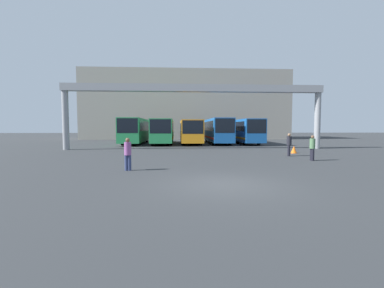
# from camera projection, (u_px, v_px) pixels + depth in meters

# --- Properties ---
(ground_plane) EXTENTS (200.00, 200.00, 0.00)m
(ground_plane) POSITION_uv_depth(u_px,v_px,m) (224.00, 185.00, 9.55)
(ground_plane) COLOR #2D3033
(building_backdrop) EXTENTS (38.46, 12.00, 12.72)m
(building_backdrop) POSITION_uv_depth(u_px,v_px,m) (186.00, 107.00, 51.69)
(building_backdrop) COLOR gray
(building_backdrop) RESTS_ON ground
(overhead_gantry) EXTENTS (25.56, 0.80, 6.35)m
(overhead_gantry) POSITION_uv_depth(u_px,v_px,m) (195.00, 95.00, 25.18)
(overhead_gantry) COLOR gray
(overhead_gantry) RESTS_ON ground
(bus_slot_0) EXTENTS (2.54, 11.64, 3.28)m
(bus_slot_0) POSITION_uv_depth(u_px,v_px,m) (136.00, 130.00, 34.10)
(bus_slot_0) COLOR #268C4C
(bus_slot_0) RESTS_ON ground
(bus_slot_1) EXTENTS (2.61, 10.53, 3.17)m
(bus_slot_1) POSITION_uv_depth(u_px,v_px,m) (163.00, 130.00, 33.75)
(bus_slot_1) COLOR #268C4C
(bus_slot_1) RESTS_ON ground
(bus_slot_2) EXTENTS (2.61, 11.55, 3.06)m
(bus_slot_2) POSITION_uv_depth(u_px,v_px,m) (190.00, 130.00, 34.47)
(bus_slot_2) COLOR orange
(bus_slot_2) RESTS_ON ground
(bus_slot_3) EXTENTS (2.46, 12.02, 3.28)m
(bus_slot_3) POSITION_uv_depth(u_px,v_px,m) (217.00, 130.00, 34.90)
(bus_slot_3) COLOR #1959A5
(bus_slot_3) RESTS_ON ground
(bus_slot_4) EXTENTS (2.44, 11.18, 3.19)m
(bus_slot_4) POSITION_uv_depth(u_px,v_px,m) (244.00, 130.00, 34.68)
(bus_slot_4) COLOR #1959A5
(bus_slot_4) RESTS_ON ground
(pedestrian_near_right) EXTENTS (0.34, 0.34, 1.64)m
(pedestrian_near_right) POSITION_uv_depth(u_px,v_px,m) (312.00, 147.00, 16.52)
(pedestrian_near_right) COLOR black
(pedestrian_near_right) RESTS_ON ground
(pedestrian_mid_left) EXTENTS (0.36, 0.36, 1.71)m
(pedestrian_mid_left) POSITION_uv_depth(u_px,v_px,m) (289.00, 144.00, 19.18)
(pedestrian_mid_left) COLOR black
(pedestrian_mid_left) RESTS_ON ground
(pedestrian_mid_right) EXTENTS (0.34, 0.34, 1.62)m
(pedestrian_mid_right) POSITION_uv_depth(u_px,v_px,m) (128.00, 153.00, 12.68)
(pedestrian_mid_right) COLOR navy
(pedestrian_mid_right) RESTS_ON ground
(traffic_cone) EXTENTS (0.49, 0.49, 0.59)m
(traffic_cone) POSITION_uv_depth(u_px,v_px,m) (294.00, 150.00, 21.43)
(traffic_cone) COLOR orange
(traffic_cone) RESTS_ON ground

